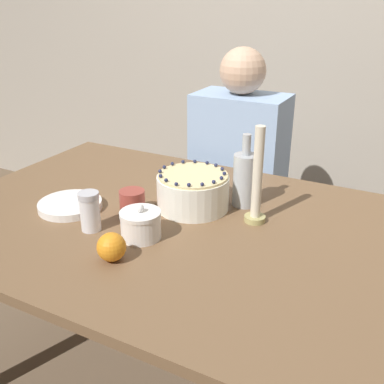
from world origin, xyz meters
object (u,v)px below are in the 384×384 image
(cake, at_px, (192,191))
(person_man_blue_shirt, at_px, (237,197))
(candle, at_px, (257,184))
(sugar_bowl, at_px, (141,224))
(bottle, at_px, (245,179))
(sugar_shaker, at_px, (90,211))

(cake, relative_size, person_man_blue_shirt, 0.20)
(cake, height_order, person_man_blue_shirt, person_man_blue_shirt)
(candle, bearing_deg, sugar_bowl, -135.70)
(cake, bearing_deg, person_man_blue_shirt, 97.48)
(candle, height_order, bottle, candle)
(cake, relative_size, bottle, 0.96)
(cake, relative_size, sugar_shaker, 1.95)
(candle, xyz_separation_m, person_man_blue_shirt, (-0.30, 0.60, -0.35))
(sugar_shaker, distance_m, person_man_blue_shirt, 0.93)
(sugar_shaker, height_order, person_man_blue_shirt, person_man_blue_shirt)
(candle, bearing_deg, person_man_blue_shirt, 116.30)
(cake, distance_m, bottle, 0.18)
(cake, bearing_deg, candle, 0.70)
(sugar_shaker, xyz_separation_m, person_man_blue_shirt, (0.12, 0.88, -0.28))
(sugar_bowl, height_order, candle, candle)
(candle, bearing_deg, bottle, 128.01)
(sugar_bowl, height_order, bottle, bottle)
(sugar_shaker, relative_size, bottle, 0.49)
(sugar_bowl, distance_m, sugar_shaker, 0.16)
(sugar_shaker, bearing_deg, candle, 33.87)
(cake, xyz_separation_m, person_man_blue_shirt, (-0.08, 0.61, -0.28))
(sugar_bowl, bearing_deg, bottle, 62.49)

